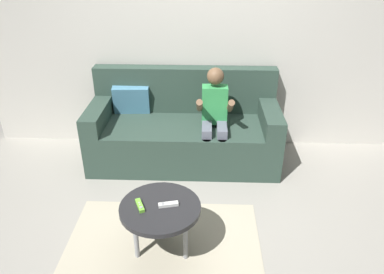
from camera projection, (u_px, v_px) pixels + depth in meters
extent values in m
plane|color=#9E998E|center=(198.00, 230.00, 3.01)|extent=(9.36, 9.36, 0.00)
cube|color=beige|center=(202.00, 33.00, 3.77)|extent=(4.68, 0.05, 2.50)
cube|color=#2D4238|center=(184.00, 142.00, 3.87)|extent=(1.91, 0.80, 0.44)
cube|color=#2D4238|center=(185.00, 89.00, 3.93)|extent=(1.91, 0.16, 0.48)
cube|color=#2D4238|center=(99.00, 113.00, 3.75)|extent=(0.18, 0.80, 0.19)
cube|color=#2D4238|center=(270.00, 116.00, 3.69)|extent=(0.18, 0.80, 0.19)
cube|color=teal|center=(132.00, 99.00, 3.92)|extent=(0.39, 0.19, 0.32)
cylinder|color=slate|center=(206.00, 160.00, 3.55)|extent=(0.08, 0.08, 0.44)
cylinder|color=slate|center=(221.00, 160.00, 3.55)|extent=(0.08, 0.08, 0.44)
cube|color=slate|center=(207.00, 129.00, 3.57)|extent=(0.09, 0.31, 0.09)
cube|color=slate|center=(222.00, 129.00, 3.56)|extent=(0.09, 0.31, 0.09)
cube|color=#33934C|center=(215.00, 105.00, 3.61)|extent=(0.25, 0.15, 0.38)
cylinder|color=brown|center=(200.00, 106.00, 3.47)|extent=(0.06, 0.27, 0.22)
cylinder|color=brown|center=(230.00, 106.00, 3.46)|extent=(0.06, 0.27, 0.22)
sphere|color=brown|center=(215.00, 76.00, 3.47)|extent=(0.16, 0.16, 0.16)
cylinder|color=#232326|center=(160.00, 208.00, 2.61)|extent=(0.58, 0.58, 0.04)
cylinder|color=gray|center=(136.00, 236.00, 2.67)|extent=(0.04, 0.04, 0.40)
cylinder|color=gray|center=(185.00, 237.00, 2.65)|extent=(0.04, 0.04, 0.40)
cylinder|color=gray|center=(164.00, 215.00, 2.87)|extent=(0.04, 0.04, 0.40)
cube|color=#BCB299|center=(162.00, 251.00, 2.80)|extent=(1.50, 1.16, 0.01)
cube|color=white|center=(168.00, 204.00, 2.59)|extent=(0.14, 0.07, 0.02)
cylinder|color=#99999E|center=(163.00, 203.00, 2.58)|extent=(0.02, 0.02, 0.00)
cylinder|color=silver|center=(168.00, 203.00, 2.59)|extent=(0.01, 0.01, 0.00)
cylinder|color=silver|center=(171.00, 203.00, 2.59)|extent=(0.01, 0.01, 0.00)
cube|color=#72C638|center=(140.00, 206.00, 2.58)|extent=(0.09, 0.14, 0.02)
cylinder|color=#99999E|center=(141.00, 207.00, 2.54)|extent=(0.02, 0.02, 0.00)
cylinder|color=silver|center=(140.00, 204.00, 2.57)|extent=(0.01, 0.01, 0.00)
cylinder|color=silver|center=(139.00, 202.00, 2.59)|extent=(0.01, 0.01, 0.00)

